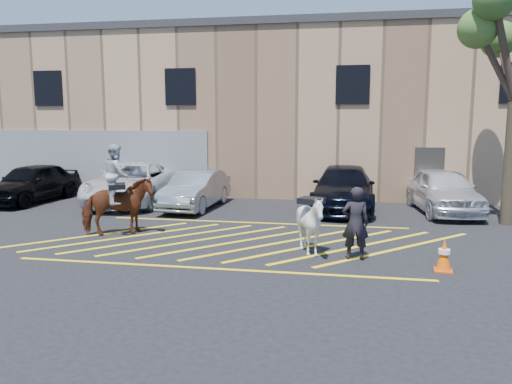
% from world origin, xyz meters
% --- Properties ---
extents(ground, '(90.00, 90.00, 0.00)m').
position_xyz_m(ground, '(0.00, 0.00, 0.00)').
color(ground, black).
rests_on(ground, ground).
extents(car_black_suv, '(2.16, 4.65, 1.54)m').
position_xyz_m(car_black_suv, '(-9.47, 4.62, 0.77)').
color(car_black_suv, black).
rests_on(car_black_suv, ground).
extents(car_white_pickup, '(3.17, 5.91, 1.58)m').
position_xyz_m(car_white_pickup, '(-5.41, 5.06, 0.79)').
color(car_white_pickup, white).
rests_on(car_white_pickup, ground).
extents(car_silver_sedan, '(1.71, 4.27, 1.38)m').
position_xyz_m(car_silver_sedan, '(-2.63, 4.42, 0.69)').
color(car_silver_sedan, gray).
rests_on(car_silver_sedan, ground).
extents(car_blue_suv, '(2.31, 5.40, 1.55)m').
position_xyz_m(car_blue_suv, '(2.76, 5.19, 0.78)').
color(car_blue_suv, black).
rests_on(car_blue_suv, ground).
extents(car_white_suv, '(2.32, 4.78, 1.57)m').
position_xyz_m(car_white_suv, '(6.24, 5.15, 0.79)').
color(car_white_suv, silver).
rests_on(car_white_suv, ground).
extents(handler, '(0.67, 0.47, 1.74)m').
position_xyz_m(handler, '(3.07, -1.47, 0.87)').
color(handler, black).
rests_on(handler, ground).
extents(warehouse, '(32.42, 10.20, 7.30)m').
position_xyz_m(warehouse, '(-0.01, 11.99, 3.65)').
color(warehouse, tan).
rests_on(warehouse, ground).
extents(hatching_zone, '(12.60, 5.12, 0.01)m').
position_xyz_m(hatching_zone, '(-0.00, -0.30, 0.01)').
color(hatching_zone, yellow).
rests_on(hatching_zone, ground).
extents(mounted_bay, '(2.16, 1.70, 2.59)m').
position_xyz_m(mounted_bay, '(-3.55, -0.11, 1.05)').
color(mounted_bay, '#603016').
rests_on(mounted_bay, ground).
extents(saddled_white, '(1.63, 1.71, 1.50)m').
position_xyz_m(saddled_white, '(2.01, -1.20, 0.76)').
color(saddled_white, silver).
rests_on(saddled_white, ground).
extents(traffic_cone, '(0.42, 0.42, 0.73)m').
position_xyz_m(traffic_cone, '(4.97, -2.06, 0.37)').
color(traffic_cone, '#FB440A').
rests_on(traffic_cone, ground).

